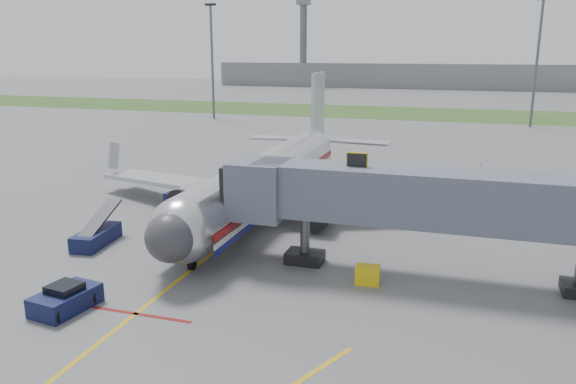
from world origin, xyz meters
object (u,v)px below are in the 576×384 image
(airliner, at_px, (267,177))
(ramp_worker, at_px, (175,191))
(pushback_tug, at_px, (66,299))
(belt_loader, at_px, (97,236))

(airliner, xyz_separation_m, ramp_worker, (-8.42, 0.26, -1.85))
(airliner, relative_size, ramp_worker, 22.43)
(pushback_tug, height_order, belt_loader, belt_loader)
(pushback_tug, height_order, ramp_worker, ramp_worker)
(belt_loader, bearing_deg, pushback_tug, -62.77)
(airliner, height_order, belt_loader, airliner)
(ramp_worker, bearing_deg, airliner, -52.35)
(pushback_tug, distance_m, belt_loader, 9.72)
(pushback_tug, xyz_separation_m, ramp_worker, (-4.88, 20.10, 0.24))
(belt_loader, bearing_deg, ramp_worker, 92.18)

